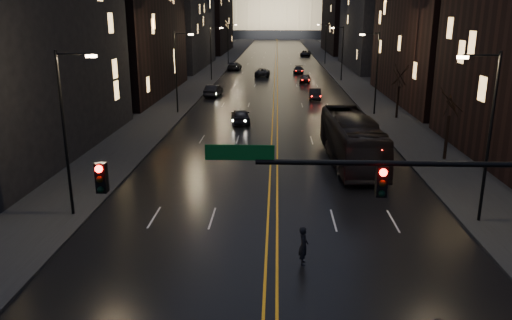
# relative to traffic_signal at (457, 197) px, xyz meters

# --- Properties ---
(road) EXTENTS (20.00, 320.00, 0.02)m
(road) POSITION_rel_traffic_signal_xyz_m (-5.91, 130.00, -5.09)
(road) COLOR black
(road) RESTS_ON ground
(sidewalk_left) EXTENTS (8.00, 320.00, 0.16)m
(sidewalk_left) POSITION_rel_traffic_signal_xyz_m (-19.91, 130.00, -5.02)
(sidewalk_left) COLOR black
(sidewalk_left) RESTS_ON ground
(sidewalk_right) EXTENTS (8.00, 320.00, 0.16)m
(sidewalk_right) POSITION_rel_traffic_signal_xyz_m (8.09, 130.00, -5.02)
(sidewalk_right) COLOR black
(sidewalk_right) RESTS_ON ground
(center_line) EXTENTS (0.62, 320.00, 0.01)m
(center_line) POSITION_rel_traffic_signal_xyz_m (-5.91, 130.00, -5.08)
(center_line) COLOR orange
(center_line) RESTS_ON road
(building_left_far) EXTENTS (12.00, 34.00, 20.00)m
(building_left_far) POSITION_rel_traffic_signal_xyz_m (-26.91, 92.00, 4.90)
(building_left_far) COLOR black
(building_left_far) RESTS_ON ground
(building_left_dist) EXTENTS (12.00, 40.00, 24.00)m
(building_left_dist) POSITION_rel_traffic_signal_xyz_m (-26.91, 140.00, 6.90)
(building_left_dist) COLOR black
(building_left_dist) RESTS_ON ground
(building_right_mid) EXTENTS (12.00, 34.00, 26.00)m
(building_right_mid) POSITION_rel_traffic_signal_xyz_m (15.09, 92.00, 7.90)
(building_right_mid) COLOR black
(building_right_mid) RESTS_ON ground
(building_right_dist) EXTENTS (12.00, 40.00, 22.00)m
(building_right_dist) POSITION_rel_traffic_signal_xyz_m (15.09, 140.00, 5.90)
(building_right_dist) COLOR black
(building_right_dist) RESTS_ON ground
(capitol) EXTENTS (90.00, 50.00, 58.50)m
(capitol) POSITION_rel_traffic_signal_xyz_m (-5.91, 250.00, 12.05)
(capitol) COLOR black
(capitol) RESTS_ON ground
(traffic_signal) EXTENTS (17.29, 0.45, 7.00)m
(traffic_signal) POSITION_rel_traffic_signal_xyz_m (0.00, 0.00, 0.00)
(traffic_signal) COLOR black
(traffic_signal) RESTS_ON ground
(streetlamp_right_near) EXTENTS (2.13, 0.25, 9.00)m
(streetlamp_right_near) POSITION_rel_traffic_signal_xyz_m (4.91, 10.00, -0.02)
(streetlamp_right_near) COLOR black
(streetlamp_right_near) RESTS_ON ground
(streetlamp_left_near) EXTENTS (2.13, 0.25, 9.00)m
(streetlamp_left_near) POSITION_rel_traffic_signal_xyz_m (-16.72, 10.00, -0.02)
(streetlamp_left_near) COLOR black
(streetlamp_left_near) RESTS_ON ground
(streetlamp_right_mid) EXTENTS (2.13, 0.25, 9.00)m
(streetlamp_right_mid) POSITION_rel_traffic_signal_xyz_m (4.91, 40.00, -0.02)
(streetlamp_right_mid) COLOR black
(streetlamp_right_mid) RESTS_ON ground
(streetlamp_left_mid) EXTENTS (2.13, 0.25, 9.00)m
(streetlamp_left_mid) POSITION_rel_traffic_signal_xyz_m (-16.72, 40.00, -0.02)
(streetlamp_left_mid) COLOR black
(streetlamp_left_mid) RESTS_ON ground
(streetlamp_right_far) EXTENTS (2.13, 0.25, 9.00)m
(streetlamp_right_far) POSITION_rel_traffic_signal_xyz_m (4.91, 70.00, -0.02)
(streetlamp_right_far) COLOR black
(streetlamp_right_far) RESTS_ON ground
(streetlamp_left_far) EXTENTS (2.13, 0.25, 9.00)m
(streetlamp_left_far) POSITION_rel_traffic_signal_xyz_m (-16.72, 70.00, -0.02)
(streetlamp_left_far) COLOR black
(streetlamp_left_far) RESTS_ON ground
(streetlamp_right_dist) EXTENTS (2.13, 0.25, 9.00)m
(streetlamp_right_dist) POSITION_rel_traffic_signal_xyz_m (4.91, 100.00, -0.02)
(streetlamp_right_dist) COLOR black
(streetlamp_right_dist) RESTS_ON ground
(streetlamp_left_dist) EXTENTS (2.13, 0.25, 9.00)m
(streetlamp_left_dist) POSITION_rel_traffic_signal_xyz_m (-16.72, 100.00, -0.02)
(streetlamp_left_dist) COLOR black
(streetlamp_left_dist) RESTS_ON ground
(tree_right_mid) EXTENTS (2.40, 2.40, 6.65)m
(tree_right_mid) POSITION_rel_traffic_signal_xyz_m (7.09, 22.00, -0.58)
(tree_right_mid) COLOR black
(tree_right_mid) RESTS_ON ground
(tree_right_far) EXTENTS (2.40, 2.40, 6.65)m
(tree_right_far) POSITION_rel_traffic_signal_xyz_m (7.09, 38.00, -0.58)
(tree_right_far) COLOR black
(tree_right_far) RESTS_ON ground
(bus) EXTENTS (3.50, 12.92, 3.57)m
(bus) POSITION_rel_traffic_signal_xyz_m (-0.16, 21.19, -3.32)
(bus) COLOR black
(bus) RESTS_ON ground
(oncoming_car_a) EXTENTS (2.38, 4.79, 1.57)m
(oncoming_car_a) POSITION_rel_traffic_signal_xyz_m (-9.43, 35.09, -4.32)
(oncoming_car_a) COLOR black
(oncoming_car_a) RESTS_ON ground
(oncoming_car_b) EXTENTS (2.18, 4.99, 1.59)m
(oncoming_car_b) POSITION_rel_traffic_signal_xyz_m (-14.41, 52.60, -4.31)
(oncoming_car_b) COLOR black
(oncoming_car_b) RESTS_ON ground
(oncoming_car_c) EXTENTS (2.73, 5.51, 1.50)m
(oncoming_car_c) POSITION_rel_traffic_signal_xyz_m (-8.41, 76.22, -4.35)
(oncoming_car_c) COLOR black
(oncoming_car_c) RESTS_ON ground
(oncoming_car_d) EXTENTS (2.77, 5.86, 1.65)m
(oncoming_car_d) POSITION_rel_traffic_signal_xyz_m (-14.41, 87.07, -4.28)
(oncoming_car_d) COLOR black
(oncoming_car_d) RESTS_ON ground
(receding_car_a) EXTENTS (1.69, 4.38, 1.42)m
(receding_car_a) POSITION_rel_traffic_signal_xyz_m (-0.72, 50.66, -4.39)
(receding_car_a) COLOR black
(receding_car_a) RESTS_ON ground
(receding_car_b) EXTENTS (2.14, 4.31, 1.41)m
(receding_car_b) POSITION_rel_traffic_signal_xyz_m (-1.13, 67.54, -4.40)
(receding_car_b) COLOR black
(receding_car_b) RESTS_ON ground
(receding_car_c) EXTENTS (2.24, 4.82, 1.36)m
(receding_car_c) POSITION_rel_traffic_signal_xyz_m (-1.63, 81.40, -4.42)
(receding_car_c) COLOR black
(receding_car_c) RESTS_ON ground
(receding_car_d) EXTENTS (3.32, 5.90, 1.56)m
(receding_car_d) POSITION_rel_traffic_signal_xyz_m (1.97, 123.88, -4.33)
(receding_car_d) COLOR black
(receding_car_d) RESTS_ON ground
(pedestrian_a) EXTENTS (0.45, 0.66, 1.78)m
(pedestrian_a) POSITION_rel_traffic_signal_xyz_m (-4.50, 5.00, -4.21)
(pedestrian_a) COLOR black
(pedestrian_a) RESTS_ON ground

